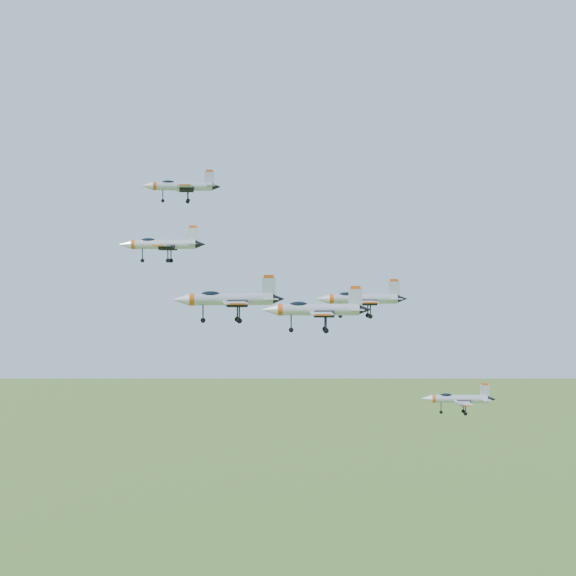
{
  "coord_description": "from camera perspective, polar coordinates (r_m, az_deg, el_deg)",
  "views": [
    {
      "loc": [
        5.66,
        -112.01,
        142.03
      ],
      "look_at": [
        3.05,
        -4.02,
        138.9
      ],
      "focal_mm": 50.0,
      "sensor_mm": 36.0,
      "label": 1
    }
  ],
  "objects": [
    {
      "name": "jet_trail",
      "position": [
        117.39,
        11.95,
        -7.7
      ],
      "size": [
        10.59,
        8.72,
        2.84
      ],
      "rotation": [
        0.0,
        0.0,
        -0.03
      ],
      "color": "#ACB0B9"
    },
    {
      "name": "jet_right_high",
      "position": [
        89.72,
        -4.32,
        -0.78
      ],
      "size": [
        12.69,
        10.64,
        3.4
      ],
      "rotation": [
        0.0,
        0.0,
        0.18
      ],
      "color": "#ACB0B9"
    },
    {
      "name": "jet_right_low",
      "position": [
        98.93,
        1.94,
        -1.53
      ],
      "size": [
        13.69,
        11.28,
        3.67
      ],
      "rotation": [
        0.0,
        0.0,
        0.04
      ],
      "color": "#ACB0B9"
    },
    {
      "name": "jet_left_low",
      "position": [
        117.65,
        5.17,
        -0.76
      ],
      "size": [
        13.67,
        11.32,
        3.65
      ],
      "rotation": [
        0.0,
        0.0,
        0.08
      ],
      "color": "#ACB0B9"
    },
    {
      "name": "jet_left_high",
      "position": [
        109.61,
        -9.01,
        3.1
      ],
      "size": [
        11.89,
        9.78,
        3.18
      ],
      "rotation": [
        0.0,
        0.0,
        -0.03
      ],
      "color": "#ACB0B9"
    },
    {
      "name": "jet_lead",
      "position": [
        123.02,
        -7.67,
        7.2
      ],
      "size": [
        12.05,
        10.11,
        3.23
      ],
      "rotation": [
        0.0,
        0.0,
        0.18
      ],
      "color": "#ACB0B9"
    }
  ]
}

